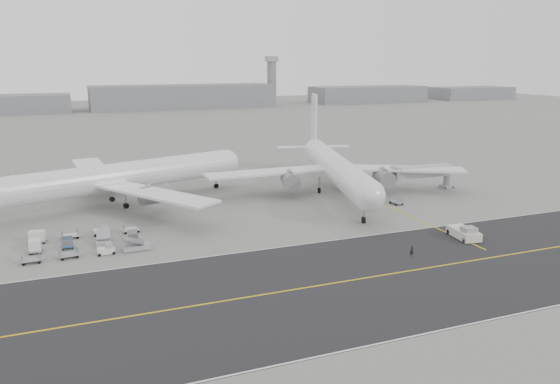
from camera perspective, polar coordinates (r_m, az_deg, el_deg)
name	(u,v)px	position (r m, az deg, el deg)	size (l,w,h in m)	color
ground	(270,244)	(87.57, -1.01, -5.42)	(700.00, 700.00, 0.00)	gray
taxiway	(353,280)	(74.27, 7.61, -9.11)	(220.00, 59.00, 0.03)	#27272A
horizon_buildings	(168,108)	(343.89, -11.66, 8.55)	(520.00, 28.00, 28.00)	gray
control_tower	(272,80)	(366.25, -0.87, 11.66)	(7.00, 7.00, 31.25)	gray
airliner_a	(119,177)	(114.18, -16.50, 1.53)	(56.06, 54.99, 20.03)	white
airliner_b	(335,167)	(119.95, 5.79, 2.60)	(56.06, 57.36, 20.15)	white
pushback_tug	(464,233)	(94.75, 18.70, -4.07)	(3.70, 8.20, 2.31)	beige
jet_bridge	(423,173)	(126.67, 14.72, 1.98)	(15.29, 3.37, 5.76)	gray
gse_cluster	(86,246)	(91.61, -19.62, -5.37)	(22.86, 17.28, 2.07)	#96969B
stray_dolly	(396,204)	(113.58, 12.03, -1.26)	(1.65, 2.68, 1.65)	silver
ground_crew_a	(412,251)	(84.34, 13.61, -5.99)	(0.59, 0.39, 1.62)	black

